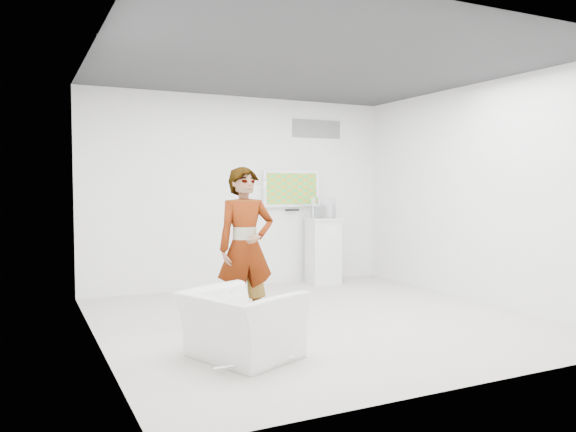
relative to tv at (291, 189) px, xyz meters
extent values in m
cube|color=beige|center=(-0.85, -2.45, -1.55)|extent=(5.00, 5.00, 0.01)
cube|color=#2E2E31|center=(-0.85, -2.45, 1.45)|extent=(5.00, 5.00, 0.01)
cube|color=white|center=(-0.85, 0.05, -0.05)|extent=(5.00, 0.01, 3.00)
cube|color=white|center=(-0.85, -4.95, -0.05)|extent=(5.00, 0.01, 3.00)
cube|color=white|center=(-3.35, -2.45, -0.05)|extent=(0.01, 5.00, 3.00)
cube|color=white|center=(1.65, -2.45, -0.05)|extent=(0.01, 5.00, 3.00)
cube|color=silver|center=(0.00, 0.00, 0.00)|extent=(1.00, 0.08, 0.60)
cube|color=slate|center=(0.50, 0.04, 1.00)|extent=(0.90, 0.02, 0.30)
imported|color=white|center=(-1.76, -2.44, -0.64)|extent=(0.67, 0.45, 1.81)
imported|color=white|center=(-2.21, -3.46, -1.24)|extent=(1.15, 1.22, 0.63)
cube|color=silver|center=(0.45, -0.29, -1.01)|extent=(0.58, 0.58, 1.07)
cylinder|color=white|center=(0.37, -0.12, -1.40)|extent=(0.23, 0.23, 0.29)
cube|color=silver|center=(0.45, -0.29, -0.31)|extent=(0.41, 0.41, 0.33)
cube|color=silver|center=(0.45, -0.29, -0.38)|extent=(0.06, 0.15, 0.20)
cube|color=silver|center=(-1.50, -2.29, 0.08)|extent=(0.07, 0.15, 0.04)
camera|label=1|loc=(-4.05, -8.28, 0.06)|focal=35.00mm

